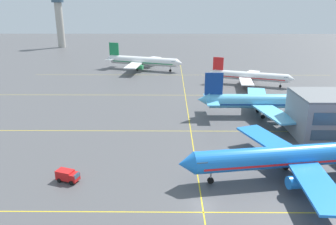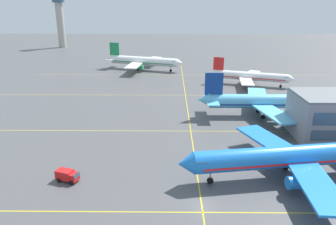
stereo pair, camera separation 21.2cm
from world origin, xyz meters
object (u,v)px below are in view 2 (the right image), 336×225
at_px(airliner_front_gate, 287,157).
at_px(service_truck_red_van, 67,175).
at_px(airliner_far_left_stand, 143,61).
at_px(airliner_second_row, 267,101).
at_px(airliner_third_row, 250,76).
at_px(control_tower, 60,17).

distance_m(airliner_front_gate, service_truck_red_van, 40.15).
relative_size(airliner_front_gate, airliner_far_left_stand, 1.04).
relative_size(airliner_second_row, airliner_third_row, 1.24).
bearing_deg(airliner_second_row, airliner_third_row, 84.42).
distance_m(airliner_second_row, airliner_third_row, 36.77).
distance_m(airliner_third_row, airliner_far_left_stand, 53.77).
height_order(airliner_front_gate, service_truck_red_van, airliner_front_gate).
bearing_deg(airliner_third_row, airliner_second_row, -95.58).
relative_size(airliner_front_gate, service_truck_red_van, 8.94).
relative_size(airliner_far_left_stand, service_truck_red_van, 8.63).
xyz_separation_m(airliner_far_left_stand, control_tower, (-65.49, 82.29, 16.74)).
height_order(airliner_front_gate, airliner_far_left_stand, airliner_front_gate).
xyz_separation_m(airliner_front_gate, control_tower, (-100.39, 183.85, 16.70)).
distance_m(airliner_second_row, airliner_far_left_stand, 78.28).
distance_m(airliner_far_left_stand, control_tower, 106.49).
bearing_deg(airliner_far_left_stand, airliner_front_gate, -71.03).
bearing_deg(airliner_front_gate, airliner_third_row, 82.32).
bearing_deg(service_truck_red_van, airliner_front_gate, 2.35).
xyz_separation_m(airliner_front_gate, airliner_second_row, (6.06, 34.86, 0.01)).
bearing_deg(airliner_far_left_stand, airliner_second_row, -58.45).
height_order(airliner_front_gate, airliner_second_row, airliner_second_row).
relative_size(airliner_third_row, control_tower, 0.89).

